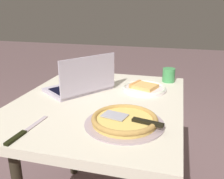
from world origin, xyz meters
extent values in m
cube|color=beige|center=(0.00, 0.00, 0.71)|extent=(1.01, 0.83, 0.04)
cylinder|color=#2C251A|center=(0.31, -0.31, 0.34)|extent=(0.05, 0.05, 0.69)
cylinder|color=#2C251A|center=(0.31, 0.31, 0.34)|extent=(0.05, 0.05, 0.69)
cube|color=#BCB0C4|center=(0.12, 0.16, 0.74)|extent=(0.40, 0.37, 0.02)
cube|color=black|center=(0.12, 0.16, 0.75)|extent=(0.32, 0.28, 0.00)
cube|color=#BCB0C4|center=(0.05, 0.07, 0.84)|extent=(0.28, 0.20, 0.19)
cube|color=black|center=(0.06, 0.07, 0.84)|extent=(0.25, 0.18, 0.17)
cylinder|color=white|center=(0.21, -0.20, 0.73)|extent=(0.25, 0.25, 0.01)
torus|color=white|center=(0.21, -0.20, 0.74)|extent=(0.24, 0.24, 0.01)
cube|color=#ECAD5E|center=(0.21, -0.20, 0.75)|extent=(0.15, 0.16, 0.02)
cube|color=#D38E4C|center=(0.23, -0.14, 0.75)|extent=(0.11, 0.05, 0.03)
cylinder|color=#AA959D|center=(-0.23, -0.18, 0.73)|extent=(0.32, 0.32, 0.01)
cylinder|color=#E9C25F|center=(-0.23, -0.18, 0.74)|extent=(0.26, 0.26, 0.02)
torus|color=#B68946|center=(-0.23, -0.18, 0.75)|extent=(0.27, 0.27, 0.02)
cube|color=#ABA9B6|center=(-0.22, -0.14, 0.76)|extent=(0.09, 0.11, 0.00)
cube|color=black|center=(-0.25, -0.28, 0.76)|extent=(0.05, 0.13, 0.01)
cube|color=#C3B0BA|center=(-0.34, 0.17, 0.73)|extent=(0.19, 0.03, 0.00)
cube|color=black|center=(-0.45, 0.17, 0.73)|extent=(0.10, 0.03, 0.01)
cylinder|color=#449C55|center=(0.41, -0.32, 0.77)|extent=(0.08, 0.08, 0.09)
cylinder|color=#4D2507|center=(0.41, -0.32, 0.79)|extent=(0.07, 0.07, 0.01)
camera|label=1|loc=(-1.13, -0.37, 1.19)|focal=40.20mm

